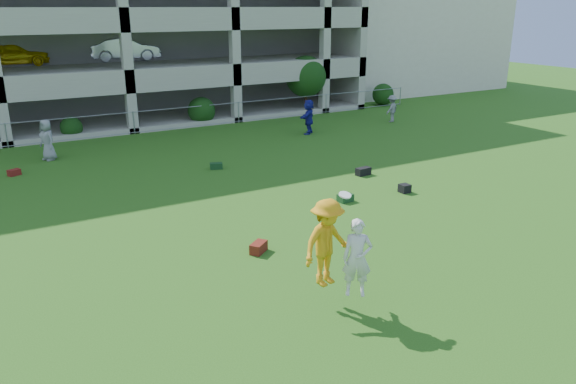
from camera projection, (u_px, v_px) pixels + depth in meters
ground at (350, 280)px, 13.71m from camera, size 100.00×100.00×0.00m
stucco_building at (378, 23)px, 46.07m from camera, size 16.00×14.00×10.00m
bystander_c at (47, 140)px, 24.11m from camera, size 0.85×1.01×1.77m
bystander_d at (309, 117)px, 29.11m from camera, size 1.57×1.52×1.79m
bystander_f at (392, 109)px, 32.15m from camera, size 1.13×0.90×1.53m
bag_red_a at (259, 247)px, 15.20m from camera, size 0.62×0.57×0.28m
bag_green_c at (345, 198)px, 19.16m from camera, size 0.53×0.40×0.26m
crate_d at (405, 188)px, 20.09m from camera, size 0.35×0.35×0.30m
bag_black_e at (363, 171)px, 22.15m from camera, size 0.62×0.35×0.30m
bag_red_f at (14, 172)px, 22.11m from camera, size 0.52×0.43×0.24m
bag_green_g at (216, 166)px, 22.99m from camera, size 0.57×0.45×0.25m
frisbee_contest at (333, 246)px, 12.06m from camera, size 1.46×1.43×2.17m
parking_garage at (87, 12)px, 34.55m from camera, size 30.00×14.00×12.00m
fence at (134, 122)px, 29.12m from camera, size 36.06×0.06×1.20m
shrub_row at (210, 97)px, 31.60m from camera, size 34.38×2.52×3.50m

